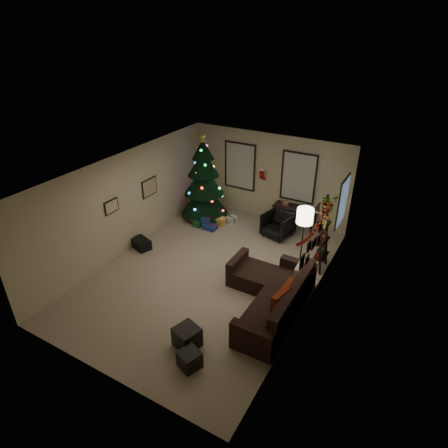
{
  "coord_description": "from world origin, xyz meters",
  "views": [
    {
      "loc": [
        4.13,
        -6.51,
        5.63
      ],
      "look_at": [
        0.1,
        0.6,
        1.15
      ],
      "focal_mm": 30.44,
      "sensor_mm": 36.0,
      "label": 1
    }
  ],
  "objects_px": {
    "bookshelf": "(323,236)",
    "christmas_tree": "(204,184)",
    "desk": "(295,210)",
    "desk_chair": "(278,225)",
    "sofa": "(272,296)"
  },
  "relations": [
    {
      "from": "bookshelf",
      "to": "christmas_tree",
      "type": "bearing_deg",
      "value": 166.72
    },
    {
      "from": "desk",
      "to": "bookshelf",
      "type": "distance_m",
      "value": 2.08
    },
    {
      "from": "desk",
      "to": "desk_chair",
      "type": "bearing_deg",
      "value": -112.47
    },
    {
      "from": "desk_chair",
      "to": "bookshelf",
      "type": "bearing_deg",
      "value": -19.72
    },
    {
      "from": "desk",
      "to": "sofa",
      "type": "bearing_deg",
      "value": -77.23
    },
    {
      "from": "sofa",
      "to": "desk",
      "type": "relative_size",
      "value": 2.05
    },
    {
      "from": "sofa",
      "to": "bookshelf",
      "type": "bearing_deg",
      "value": 76.87
    },
    {
      "from": "christmas_tree",
      "to": "desk",
      "type": "height_order",
      "value": "christmas_tree"
    },
    {
      "from": "christmas_tree",
      "to": "bookshelf",
      "type": "distance_m",
      "value": 4.13
    },
    {
      "from": "desk",
      "to": "christmas_tree",
      "type": "bearing_deg",
      "value": -166.27
    },
    {
      "from": "desk_chair",
      "to": "bookshelf",
      "type": "distance_m",
      "value": 1.9
    },
    {
      "from": "christmas_tree",
      "to": "bookshelf",
      "type": "bearing_deg",
      "value": -13.28
    },
    {
      "from": "christmas_tree",
      "to": "desk",
      "type": "relative_size",
      "value": 2.09
    },
    {
      "from": "christmas_tree",
      "to": "desk_chair",
      "type": "height_order",
      "value": "christmas_tree"
    },
    {
      "from": "christmas_tree",
      "to": "desk_chair",
      "type": "distance_m",
      "value": 2.6
    }
  ]
}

